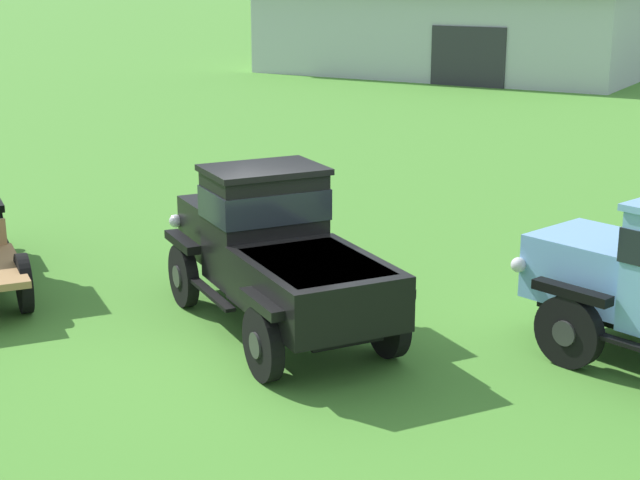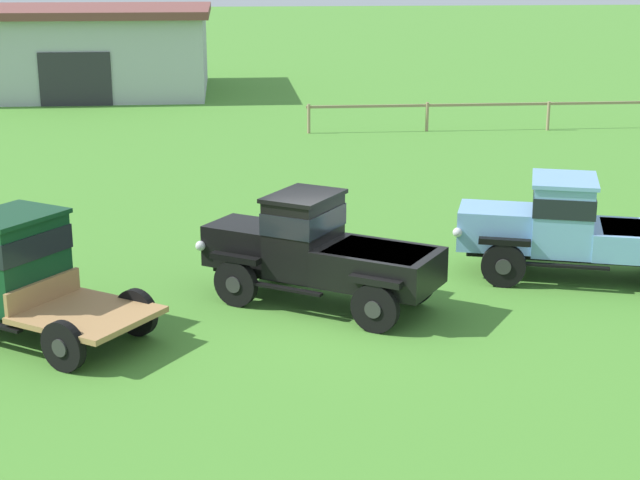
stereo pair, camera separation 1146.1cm
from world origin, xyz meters
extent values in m
plane|color=#47842D|center=(0.00, 0.00, 0.00)|extent=(240.00, 240.00, 0.00)
cube|color=#B2B7BC|center=(-11.17, 32.76, 1.89)|extent=(16.39, 9.89, 3.78)
cube|color=#2D2D33|center=(-8.71, 27.77, 1.20)|extent=(3.20, 0.08, 2.40)
cylinder|color=#2D2D2D|center=(-6.17, 1.11, 0.43)|extent=(0.26, 0.20, 0.30)
cylinder|color=black|center=(-3.68, -0.77, 0.43)|extent=(0.79, 0.62, 0.86)
cylinder|color=#2D2D2D|center=(-3.62, -0.69, 0.43)|extent=(0.26, 0.20, 0.30)
cube|color=black|center=(-5.18, 0.27, 0.49)|extent=(1.46, 1.09, 0.05)
cylinder|color=black|center=(-1.90, 0.59, 0.45)|extent=(0.85, 0.64, 0.91)
cylinder|color=#2D2D2D|center=(-1.96, 0.51, 0.45)|extent=(0.28, 0.20, 0.32)
cylinder|color=black|center=(-0.98, 2.00, 0.45)|extent=(0.85, 0.64, 0.91)
cylinder|color=#2D2D2D|center=(-0.92, 2.09, 0.45)|extent=(0.28, 0.20, 0.32)
cylinder|color=black|center=(0.55, -1.03, 0.45)|extent=(0.85, 0.64, 0.91)
cylinder|color=#2D2D2D|center=(0.50, -1.11, 0.45)|extent=(0.28, 0.20, 0.32)
cylinder|color=black|center=(1.48, 0.38, 0.45)|extent=(0.85, 0.64, 0.91)
cylinder|color=#2D2D2D|center=(1.54, 0.46, 0.45)|extent=(0.28, 0.20, 0.32)
cube|color=black|center=(-0.30, 0.54, 0.54)|extent=(4.09, 3.14, 0.12)
cube|color=black|center=(-1.63, 1.42, 1.00)|extent=(1.89, 1.80, 0.81)
cube|color=silver|center=(-2.22, 1.81, 0.96)|extent=(0.56, 0.81, 0.61)
sphere|color=silver|center=(-2.58, 1.29, 1.02)|extent=(0.20, 0.20, 0.20)
sphere|color=silver|center=(-1.88, 2.34, 1.02)|extent=(0.20, 0.20, 0.20)
cube|color=black|center=(-1.90, 0.59, 0.96)|extent=(0.98, 0.74, 0.12)
cube|color=black|center=(-0.98, 2.00, 0.96)|extent=(0.98, 0.74, 0.12)
cube|color=black|center=(-0.58, 0.73, 1.34)|extent=(1.67, 1.80, 1.48)
cube|color=black|center=(-0.58, 0.73, 1.67)|extent=(1.73, 1.85, 0.41)
cube|color=black|center=(-0.58, 0.73, 2.12)|extent=(1.80, 1.92, 0.08)
cube|color=black|center=(-0.95, -0.02, 0.52)|extent=(1.28, 0.91, 0.05)
cube|color=black|center=(-0.04, 1.36, 0.52)|extent=(1.28, 0.91, 0.05)
cube|color=black|center=(0.75, -0.15, 0.93)|extent=(2.65, 2.48, 0.68)
cube|color=black|center=(0.75, -0.15, 1.24)|extent=(2.23, 2.09, 0.06)
cube|color=black|center=(0.55, -1.03, 0.96)|extent=(0.94, 0.72, 0.12)
cube|color=black|center=(1.48, 0.38, 0.96)|extent=(0.94, 0.72, 0.12)
cylinder|color=black|center=(3.53, 1.21, 0.45)|extent=(0.92, 0.45, 0.91)
cylinder|color=#2D2D2D|center=(3.50, 1.11, 0.45)|extent=(0.31, 0.12, 0.32)
cube|color=#70A3D1|center=(3.59, 2.16, 1.01)|extent=(1.85, 1.70, 0.83)
cube|color=silver|center=(2.90, 2.39, 0.97)|extent=(0.37, 0.99, 0.62)
sphere|color=silver|center=(2.68, 1.73, 1.03)|extent=(0.20, 0.20, 0.20)
sphere|color=silver|center=(3.10, 3.05, 1.03)|extent=(0.20, 0.20, 0.20)
cube|color=black|center=(3.53, 1.21, 0.96)|extent=(1.05, 0.51, 0.12)
camera|label=1|loc=(6.61, -9.95, 4.74)|focal=55.00mm
camera|label=2|loc=(-2.00, -17.31, 6.48)|focal=55.00mm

